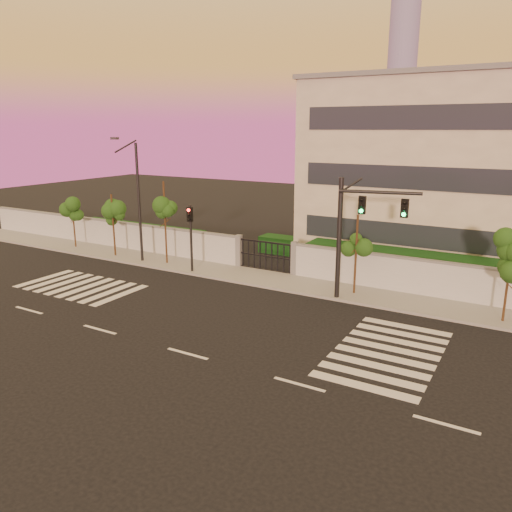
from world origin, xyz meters
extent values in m
plane|color=black|center=(0.00, 0.00, 0.00)|extent=(120.00, 120.00, 0.00)
cube|color=gray|center=(0.00, 10.50, 0.07)|extent=(60.00, 3.00, 0.15)
cube|color=#B3B6BB|center=(-17.50, 12.00, 1.00)|extent=(25.00, 0.30, 2.00)
cube|color=slate|center=(-17.50, 12.00, 2.06)|extent=(25.00, 0.36, 0.12)
cube|color=slate|center=(-5.00, 12.00, 1.10)|extent=(0.35, 0.35, 2.20)
cube|color=slate|center=(-1.00, 12.00, 1.10)|extent=(0.35, 0.35, 2.20)
cube|color=#113815|center=(9.00, 14.50, 0.90)|extent=(20.00, 2.00, 1.80)
cube|color=#113815|center=(-16.00, 14.50, 0.70)|extent=(12.00, 1.80, 1.40)
cube|color=#113815|center=(-3.00, 17.00, 0.60)|extent=(6.00, 1.50, 1.20)
cube|color=#B5AD99|center=(9.00, 22.00, 6.00)|extent=(24.00, 12.00, 12.00)
cube|color=#262D38|center=(9.00, 15.98, 2.50)|extent=(22.00, 0.08, 1.40)
cube|color=#262D38|center=(9.00, 15.98, 6.00)|extent=(22.00, 0.08, 1.40)
cube|color=#262D38|center=(9.00, 15.98, 9.50)|extent=(22.00, 0.08, 1.40)
cube|color=slate|center=(9.00, 22.00, 12.10)|extent=(24.40, 12.40, 0.30)
cylinder|color=slate|center=(-65.00, 280.00, 55.00)|extent=(16.00, 16.00, 110.00)
cube|color=silver|center=(-14.00, 4.00, 0.01)|extent=(0.50, 4.00, 0.02)
cube|color=silver|center=(-13.10, 4.00, 0.01)|extent=(0.50, 4.00, 0.02)
cube|color=silver|center=(-12.20, 4.00, 0.01)|extent=(0.50, 4.00, 0.02)
cube|color=silver|center=(-11.30, 4.00, 0.01)|extent=(0.50, 4.00, 0.02)
cube|color=silver|center=(-10.40, 4.00, 0.01)|extent=(0.50, 4.00, 0.02)
cube|color=silver|center=(-9.50, 4.00, 0.01)|extent=(0.50, 4.00, 0.02)
cube|color=silver|center=(-8.60, 4.00, 0.01)|extent=(0.50, 4.00, 0.02)
cube|color=silver|center=(-7.70, 4.00, 0.01)|extent=(0.50, 4.00, 0.02)
cube|color=silver|center=(7.00, 1.00, 0.01)|extent=(4.00, 0.50, 0.02)
cube|color=silver|center=(7.00, 1.90, 0.01)|extent=(4.00, 0.50, 0.02)
cube|color=silver|center=(7.00, 2.80, 0.01)|extent=(4.00, 0.50, 0.02)
cube|color=silver|center=(7.00, 3.70, 0.01)|extent=(4.00, 0.50, 0.02)
cube|color=silver|center=(7.00, 4.60, 0.01)|extent=(4.00, 0.50, 0.02)
cube|color=silver|center=(7.00, 5.50, 0.01)|extent=(4.00, 0.50, 0.02)
cube|color=silver|center=(7.00, 6.40, 0.01)|extent=(4.00, 0.50, 0.02)
cube|color=silver|center=(7.00, 7.30, 0.01)|extent=(4.00, 0.50, 0.02)
cube|color=silver|center=(-10.00, 0.00, 0.01)|extent=(2.00, 0.15, 0.01)
cube|color=silver|center=(-5.00, 0.00, 0.01)|extent=(2.00, 0.15, 0.01)
cube|color=silver|center=(0.00, 0.00, 0.01)|extent=(2.00, 0.15, 0.01)
cube|color=silver|center=(5.00, 0.00, 0.01)|extent=(2.00, 0.15, 0.01)
cube|color=silver|center=(10.00, 0.00, 0.01)|extent=(2.00, 0.15, 0.01)
cylinder|color=#382314|center=(-18.65, 10.39, 1.96)|extent=(0.11, 0.11, 3.91)
sphere|color=#1F4513|center=(-18.65, 10.39, 3.13)|extent=(1.03, 1.03, 1.03)
sphere|color=#1F4513|center=(-18.32, 10.58, 2.54)|extent=(0.79, 0.79, 0.79)
sphere|color=#1F4513|center=(-18.93, 10.25, 2.74)|extent=(0.75, 0.75, 0.75)
cylinder|color=#382314|center=(-14.08, 9.97, 2.24)|extent=(0.13, 0.13, 4.48)
sphere|color=#1F4513|center=(-14.08, 9.97, 3.58)|extent=(1.15, 1.15, 1.15)
sphere|color=#1F4513|center=(-13.71, 10.18, 2.91)|extent=(0.88, 0.88, 0.88)
sphere|color=#1F4513|center=(-14.39, 9.81, 3.14)|extent=(0.84, 0.84, 0.84)
cylinder|color=#382314|center=(-9.57, 10.20, 2.79)|extent=(0.12, 0.12, 5.58)
sphere|color=#1F4513|center=(-9.57, 10.20, 4.46)|extent=(1.13, 1.13, 1.13)
sphere|color=#1F4513|center=(-9.21, 10.41, 3.62)|extent=(0.86, 0.86, 0.86)
sphere|color=#1F4513|center=(-9.88, 10.05, 3.90)|extent=(0.82, 0.82, 0.82)
cylinder|color=#382314|center=(3.41, 10.41, 2.24)|extent=(0.11, 0.11, 4.47)
sphere|color=#1F4513|center=(3.41, 10.41, 3.58)|extent=(1.04, 1.04, 1.04)
sphere|color=#1F4513|center=(3.74, 10.60, 2.91)|extent=(0.80, 0.80, 0.80)
sphere|color=#1F4513|center=(3.12, 10.26, 3.13)|extent=(0.76, 0.76, 0.76)
cylinder|color=#382314|center=(10.80, 9.97, 2.18)|extent=(0.12, 0.12, 4.35)
sphere|color=#1F4513|center=(10.80, 9.97, 3.48)|extent=(1.06, 1.06, 1.06)
sphere|color=#1F4513|center=(10.51, 9.82, 3.05)|extent=(0.77, 0.77, 0.77)
cylinder|color=black|center=(2.83, 9.28, 3.25)|extent=(0.25, 0.25, 6.49)
cylinder|color=black|center=(4.82, 9.28, 5.87)|extent=(3.93, 0.98, 0.17)
cube|color=black|center=(3.98, 9.23, 5.18)|extent=(0.37, 0.19, 0.94)
sphere|color=#0CF259|center=(3.98, 9.12, 4.89)|extent=(0.21, 0.21, 0.21)
cube|color=black|center=(6.07, 9.23, 5.18)|extent=(0.37, 0.19, 0.94)
sphere|color=#0CF259|center=(6.07, 9.12, 4.89)|extent=(0.21, 0.21, 0.21)
cylinder|color=black|center=(-6.90, 9.44, 2.17)|extent=(0.15, 0.15, 4.34)
cube|color=black|center=(-6.90, 9.39, 3.76)|extent=(0.34, 0.17, 0.87)
sphere|color=red|center=(-6.90, 9.28, 4.03)|extent=(0.19, 0.19, 0.19)
cylinder|color=black|center=(-11.41, 9.83, 3.99)|extent=(0.18, 0.18, 7.99)
cylinder|color=black|center=(-11.41, 8.93, 7.79)|extent=(0.10, 1.91, 0.78)
cube|color=#3F3F44|center=(-11.41, 8.03, 8.29)|extent=(0.50, 0.25, 0.15)
camera|label=1|loc=(11.72, -14.74, 8.89)|focal=35.00mm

